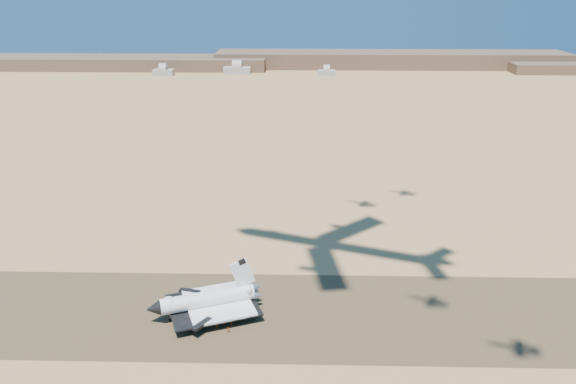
{
  "coord_description": "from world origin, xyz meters",
  "views": [
    {
      "loc": [
        12.51,
        -152.12,
        98.84
      ],
      "look_at": [
        8.63,
        8.0,
        38.2
      ],
      "focal_mm": 35.0,
      "sensor_mm": 36.0,
      "label": 1
    }
  ],
  "objects_px": {
    "crew_c": "(231,323)",
    "shuttle": "(207,301)",
    "crew_a": "(217,325)",
    "crew_b": "(228,330)"
  },
  "relations": [
    {
      "from": "crew_c",
      "to": "shuttle",
      "type": "bearing_deg",
      "value": 25.72
    },
    {
      "from": "shuttle",
      "to": "crew_b",
      "type": "bearing_deg",
      "value": -71.71
    },
    {
      "from": "crew_a",
      "to": "crew_b",
      "type": "distance_m",
      "value": 4.56
    },
    {
      "from": "shuttle",
      "to": "crew_c",
      "type": "xyz_separation_m",
      "value": [
        8.42,
        -6.39,
        -3.75
      ]
    },
    {
      "from": "crew_a",
      "to": "shuttle",
      "type": "bearing_deg",
      "value": 44.66
    },
    {
      "from": "crew_a",
      "to": "crew_b",
      "type": "relative_size",
      "value": 1.06
    },
    {
      "from": "shuttle",
      "to": "crew_b",
      "type": "distance_m",
      "value": 13.12
    },
    {
      "from": "shuttle",
      "to": "crew_c",
      "type": "relative_size",
      "value": 19.6
    },
    {
      "from": "crew_a",
      "to": "crew_c",
      "type": "height_order",
      "value": "crew_a"
    },
    {
      "from": "crew_b",
      "to": "shuttle",
      "type": "bearing_deg",
      "value": -10.46
    }
  ]
}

